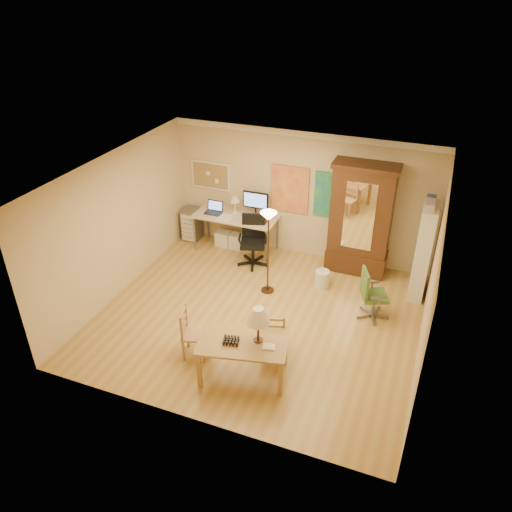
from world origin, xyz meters
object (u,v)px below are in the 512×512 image
at_px(office_chair_green, 371,305).
at_px(dining_table, 248,334).
at_px(computer_desk, 238,229).
at_px(office_chair_black, 253,251).
at_px(armoire, 360,226).
at_px(bookshelf, 423,252).

bearing_deg(office_chair_green, dining_table, -124.61).
xyz_separation_m(computer_desk, office_chair_black, (0.53, -0.47, -0.21)).
distance_m(office_chair_black, office_chair_green, 2.79).
relative_size(dining_table, office_chair_green, 1.53).
relative_size(dining_table, office_chair_black, 1.37).
relative_size(office_chair_black, armoire, 0.47).
bearing_deg(computer_desk, office_chair_green, -24.29).
distance_m(dining_table, computer_desk, 3.96).
xyz_separation_m(dining_table, armoire, (0.91, 3.65, 0.21)).
relative_size(computer_desk, office_chair_black, 1.67).
xyz_separation_m(office_chair_black, office_chair_green, (2.63, -0.95, -0.03)).
bearing_deg(office_chair_green, computer_desk, 155.71).
bearing_deg(office_chair_black, computer_desk, 138.34).
bearing_deg(dining_table, armoire, 76.03).
distance_m(dining_table, office_chair_green, 2.66).
bearing_deg(bookshelf, office_chair_black, -178.04).
distance_m(dining_table, bookshelf, 3.87).
bearing_deg(computer_desk, dining_table, -64.80).
distance_m(computer_desk, bookshelf, 3.88).
xyz_separation_m(computer_desk, bookshelf, (3.84, -0.36, 0.41)).
bearing_deg(bookshelf, office_chair_green, -122.67).
bearing_deg(dining_table, office_chair_black, 110.32).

